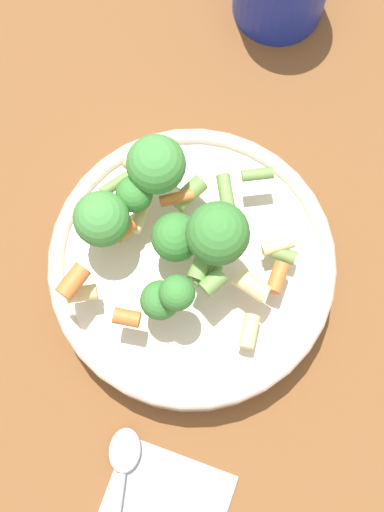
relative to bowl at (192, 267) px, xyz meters
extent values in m
plane|color=brown|center=(0.00, 0.00, -0.03)|extent=(3.00, 3.00, 0.00)
cylinder|color=beige|center=(0.00, 0.00, -0.01)|extent=(0.24, 0.24, 0.04)
torus|color=beige|center=(0.00, 0.00, 0.02)|extent=(0.24, 0.24, 0.01)
cylinder|color=#8CB766|center=(-0.01, -0.01, 0.03)|extent=(0.01, 0.01, 0.02)
sphere|color=#3D8438|center=(-0.01, -0.01, 0.06)|extent=(0.04, 0.04, 0.04)
cylinder|color=#8CB766|center=(0.03, -0.03, 0.06)|extent=(0.01, 0.01, 0.01)
sphere|color=#3D8438|center=(0.03, -0.03, 0.08)|extent=(0.03, 0.03, 0.03)
cylinder|color=#8CB766|center=(0.02, -0.04, 0.04)|extent=(0.01, 0.01, 0.01)
sphere|color=#3D8438|center=(0.02, -0.04, 0.06)|extent=(0.03, 0.03, 0.03)
cylinder|color=#8CB766|center=(-0.07, 0.01, 0.05)|extent=(0.02, 0.02, 0.02)
sphere|color=#479342|center=(-0.07, 0.01, 0.08)|extent=(0.05, 0.05, 0.05)
cylinder|color=#8CB766|center=(0.01, 0.02, 0.06)|extent=(0.02, 0.02, 0.01)
sphere|color=#3D8438|center=(0.01, 0.02, 0.09)|extent=(0.05, 0.05, 0.05)
cylinder|color=#8CB766|center=(-0.05, -0.05, 0.04)|extent=(0.02, 0.02, 0.02)
sphere|color=#479342|center=(-0.05, -0.05, 0.07)|extent=(0.04, 0.04, 0.04)
cylinder|color=#8CB766|center=(-0.06, -0.02, 0.04)|extent=(0.01, 0.01, 0.02)
sphere|color=#3D8438|center=(-0.06, -0.02, 0.06)|extent=(0.03, 0.03, 0.03)
cylinder|color=#729E4C|center=(-0.03, 0.08, 0.05)|extent=(0.02, 0.03, 0.01)
cylinder|color=orange|center=(-0.04, 0.01, 0.05)|extent=(0.02, 0.03, 0.01)
cylinder|color=#729E4C|center=(0.03, 0.00, 0.07)|extent=(0.02, 0.02, 0.01)
cylinder|color=#729E4C|center=(0.02, 0.00, 0.07)|extent=(0.03, 0.03, 0.01)
cylinder|color=orange|center=(-0.02, -0.09, 0.07)|extent=(0.02, 0.03, 0.01)
cylinder|color=beige|center=(0.05, 0.03, 0.05)|extent=(0.03, 0.03, 0.01)
cylinder|color=#729E4C|center=(-0.03, 0.05, 0.06)|extent=(0.03, 0.02, 0.01)
cylinder|color=orange|center=(-0.04, -0.04, 0.05)|extent=(0.02, 0.02, 0.01)
cylinder|color=#729E4C|center=(-0.08, -0.02, 0.04)|extent=(0.01, 0.03, 0.01)
cylinder|color=orange|center=(0.02, -0.07, 0.05)|extent=(0.02, 0.02, 0.01)
cylinder|color=#729E4C|center=(0.03, 0.06, 0.04)|extent=(0.03, 0.03, 0.01)
cylinder|color=beige|center=(0.07, 0.01, 0.03)|extent=(0.03, 0.03, 0.01)
cylinder|color=beige|center=(-0.01, -0.09, 0.04)|extent=(0.02, 0.03, 0.01)
cylinder|color=beige|center=(-0.05, -0.02, 0.04)|extent=(0.02, 0.03, 0.01)
cylinder|color=#729E4C|center=(0.02, 0.00, 0.06)|extent=(0.01, 0.03, 0.01)
cylinder|color=beige|center=(0.03, 0.06, 0.04)|extent=(0.02, 0.03, 0.01)
cylinder|color=beige|center=(-0.09, 0.00, 0.04)|extent=(0.03, 0.03, 0.01)
cylinder|color=beige|center=(-0.01, 0.03, 0.06)|extent=(0.03, 0.03, 0.01)
cylinder|color=#729E4C|center=(-0.05, 0.02, 0.04)|extent=(0.02, 0.03, 0.01)
cylinder|color=orange|center=(0.05, 0.05, 0.04)|extent=(0.02, 0.03, 0.01)
cylinder|color=#729E4C|center=(-0.01, 0.00, 0.05)|extent=(0.02, 0.02, 0.01)
ellipsoid|color=silver|center=(0.10, -0.12, -0.02)|extent=(0.04, 0.04, 0.01)
camera|label=1|loc=(0.12, -0.07, 0.58)|focal=50.00mm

